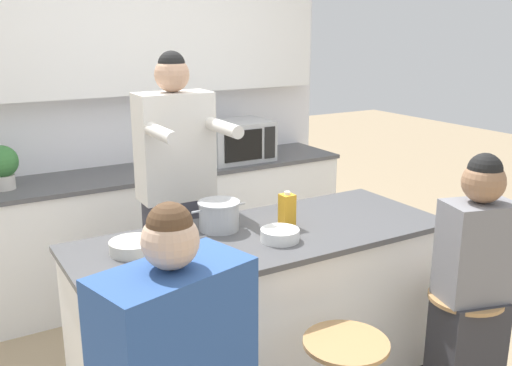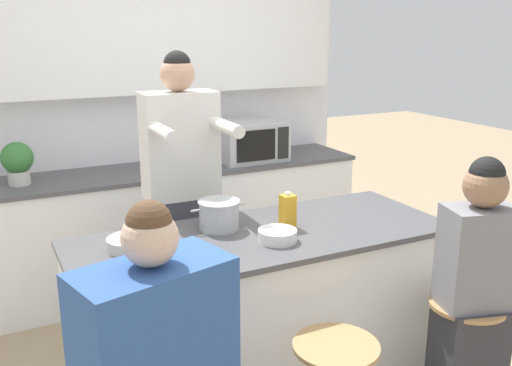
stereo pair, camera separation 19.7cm
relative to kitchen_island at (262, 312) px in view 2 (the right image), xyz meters
The scene contains 13 objects.
wall_back 2.11m from the kitchen_island, 90.00° to the left, with size 3.19×0.22×2.70m.
back_counter 1.53m from the kitchen_island, 90.00° to the left, with size 2.96×0.60×0.92m.
kitchen_island is the anchor object (origin of this frame).
bar_stool_rightmost 1.03m from the kitchen_island, 39.70° to the right, with size 0.38×0.38×0.63m.
person_cooking 0.79m from the kitchen_island, 108.98° to the left, with size 0.44×0.57×1.81m.
person_seated_near 1.06m from the kitchen_island, 40.38° to the right, with size 0.38×0.34×1.37m.
cooking_pot 0.58m from the kitchen_island, 135.54° to the left, with size 0.31×0.22×0.15m.
fruit_bowl 0.50m from the kitchen_island, 83.55° to the right, with size 0.19×0.19×0.06m.
mixing_bowl_steel 0.82m from the kitchen_island, behind, with size 0.23×0.23×0.06m.
coffee_cup_near 0.83m from the kitchen_island, 168.12° to the right, with size 0.11×0.07×0.10m.
juice_carton 0.56m from the kitchen_island, ahead, with size 0.07×0.07×0.19m.
microwave 1.75m from the kitchen_island, 66.18° to the left, with size 0.52×0.40×0.31m.
potted_plant 1.94m from the kitchen_island, 124.13° to the left, with size 0.21×0.21×0.29m.
Camera 2 is at (-1.27, -2.45, 1.93)m, focal length 40.00 mm.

